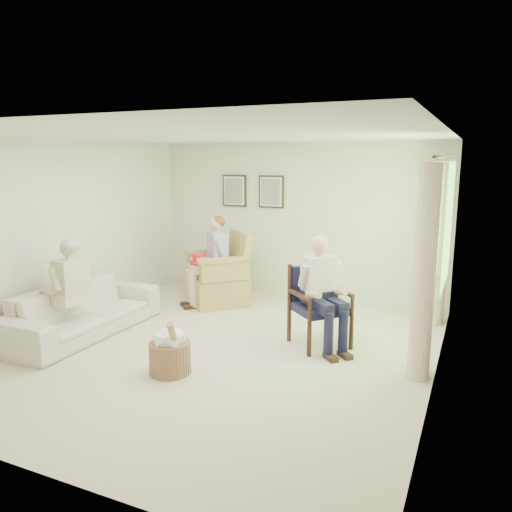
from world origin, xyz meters
The scene contains 19 objects.
floor centered at (0.00, 0.00, 0.00)m, with size 5.50×5.50×0.00m, color beige.
back_wall centered at (0.00, 2.75, 1.30)m, with size 5.00×0.04×2.60m, color silver.
front_wall centered at (0.00, -2.75, 1.30)m, with size 5.00×0.04×2.60m, color silver.
left_wall centered at (-2.50, 0.00, 1.30)m, with size 0.04×5.50×2.60m, color silver.
right_wall centered at (2.50, 0.00, 1.30)m, with size 0.04×5.50×2.60m, color silver.
ceiling centered at (0.00, 0.00, 2.60)m, with size 5.00×5.50×0.02m, color white.
window centered at (2.46, 1.20, 1.58)m, with size 0.13×2.50×1.63m.
curtain_left centered at (2.33, 0.22, 1.15)m, with size 0.34×0.34×2.30m, color beige.
curtain_right centered at (2.33, 2.18, 1.15)m, with size 0.34×0.34×2.30m, color beige.
framed_print_left centered at (-1.15, 2.71, 1.78)m, with size 0.45×0.05×0.55m.
framed_print_right centered at (-0.45, 2.71, 1.78)m, with size 0.45×0.05×0.55m.
wicker_armchair centered at (-1.00, 1.82, 0.37)m, with size 0.91×0.90×1.16m.
wood_armchair centered at (1.07, 0.75, 0.54)m, with size 0.64×0.60×0.99m.
sofa centered at (-1.95, -0.24, 0.33)m, with size 0.89×2.27×0.66m, color silver.
person_wicker centered at (-1.00, 1.66, 0.84)m, with size 0.40×0.63×1.41m.
person_dark centered at (1.07, 0.59, 0.81)m, with size 0.40×0.62×1.38m.
person_sofa centered at (-1.95, -0.50, 0.75)m, with size 0.42×0.63×1.30m.
red_hat centered at (-1.18, 1.54, 0.76)m, with size 0.32×0.32×0.14m.
hatbox centered at (-0.18, -0.83, 0.26)m, with size 0.51×0.51×0.67m.
Camera 1 is at (2.82, -5.15, 2.33)m, focal length 35.00 mm.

